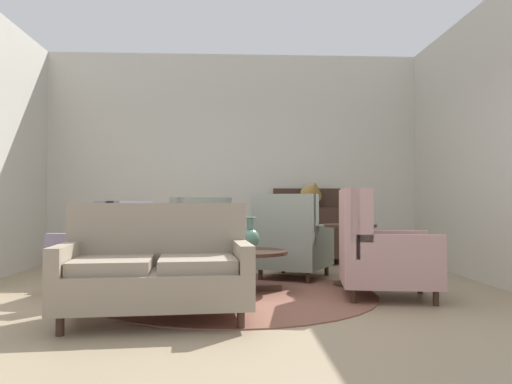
{
  "coord_description": "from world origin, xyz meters",
  "views": [
    {
      "loc": [
        -0.02,
        -4.76,
        0.93
      ],
      "look_at": [
        0.22,
        0.37,
        1.05
      ],
      "focal_mm": 34.43,
      "sensor_mm": 36.0,
      "label": 1
    }
  ],
  "objects_px": {
    "armchair_foreground_right": "(109,253)",
    "armchair_far_left": "(378,253)",
    "armchair_back_corner": "(292,244)",
    "settee": "(156,271)",
    "gramophone": "(312,191)",
    "porcelain_vase": "(250,237)",
    "coffee_table": "(247,258)",
    "armchair_near_window": "(188,246)",
    "sideboard": "(309,231)",
    "side_table": "(350,248)"
  },
  "relations": [
    {
      "from": "porcelain_vase",
      "to": "sideboard",
      "type": "height_order",
      "value": "sideboard"
    },
    {
      "from": "side_table",
      "to": "armchair_far_left",
      "type": "bearing_deg",
      "value": -81.08
    },
    {
      "from": "armchair_far_left",
      "to": "settee",
      "type": "bearing_deg",
      "value": 120.09
    },
    {
      "from": "sideboard",
      "to": "armchair_far_left",
      "type": "bearing_deg",
      "value": -84.27
    },
    {
      "from": "settee",
      "to": "armchair_far_left",
      "type": "relative_size",
      "value": 1.44
    },
    {
      "from": "coffee_table",
      "to": "armchair_near_window",
      "type": "distance_m",
      "value": 1.11
    },
    {
      "from": "coffee_table",
      "to": "sideboard",
      "type": "distance_m",
      "value": 2.57
    },
    {
      "from": "porcelain_vase",
      "to": "side_table",
      "type": "bearing_deg",
      "value": 17.89
    },
    {
      "from": "armchair_near_window",
      "to": "gramophone",
      "type": "distance_m",
      "value": 2.36
    },
    {
      "from": "armchair_near_window",
      "to": "armchair_foreground_right",
      "type": "bearing_deg",
      "value": -2.67
    },
    {
      "from": "armchair_foreground_right",
      "to": "porcelain_vase",
      "type": "bearing_deg",
      "value": 100.39
    },
    {
      "from": "armchair_foreground_right",
      "to": "gramophone",
      "type": "height_order",
      "value": "gramophone"
    },
    {
      "from": "armchair_back_corner",
      "to": "armchair_near_window",
      "type": "distance_m",
      "value": 1.29
    },
    {
      "from": "settee",
      "to": "gramophone",
      "type": "height_order",
      "value": "gramophone"
    },
    {
      "from": "porcelain_vase",
      "to": "armchair_far_left",
      "type": "relative_size",
      "value": 0.33
    },
    {
      "from": "armchair_back_corner",
      "to": "armchair_far_left",
      "type": "distance_m",
      "value": 1.46
    },
    {
      "from": "porcelain_vase",
      "to": "armchair_near_window",
      "type": "xyz_separation_m",
      "value": [
        -0.73,
        0.89,
        -0.16
      ]
    },
    {
      "from": "side_table",
      "to": "sideboard",
      "type": "xyz_separation_m",
      "value": [
        -0.16,
        2.02,
        0.08
      ]
    },
    {
      "from": "settee",
      "to": "armchair_back_corner",
      "type": "xyz_separation_m",
      "value": [
        1.35,
        2.1,
        0.04
      ]
    },
    {
      "from": "gramophone",
      "to": "settee",
      "type": "bearing_deg",
      "value": -117.87
    },
    {
      "from": "settee",
      "to": "sideboard",
      "type": "bearing_deg",
      "value": 58.16
    },
    {
      "from": "gramophone",
      "to": "armchair_foreground_right",
      "type": "bearing_deg",
      "value": -138.52
    },
    {
      "from": "armchair_far_left",
      "to": "gramophone",
      "type": "height_order",
      "value": "gramophone"
    },
    {
      "from": "sideboard",
      "to": "coffee_table",
      "type": "bearing_deg",
      "value": -113.19
    },
    {
      "from": "armchair_foreground_right",
      "to": "armchair_far_left",
      "type": "distance_m",
      "value": 2.77
    },
    {
      "from": "armchair_back_corner",
      "to": "porcelain_vase",
      "type": "bearing_deg",
      "value": 87.11
    },
    {
      "from": "armchair_back_corner",
      "to": "armchair_foreground_right",
      "type": "xyz_separation_m",
      "value": [
        -2.04,
        -0.87,
        -0.02
      ]
    },
    {
      "from": "coffee_table",
      "to": "porcelain_vase",
      "type": "xyz_separation_m",
      "value": [
        0.03,
        -0.04,
        0.22
      ]
    },
    {
      "from": "porcelain_vase",
      "to": "coffee_table",
      "type": "bearing_deg",
      "value": 129.23
    },
    {
      "from": "gramophone",
      "to": "armchair_back_corner",
      "type": "bearing_deg",
      "value": -109.38
    },
    {
      "from": "sideboard",
      "to": "gramophone",
      "type": "xyz_separation_m",
      "value": [
        0.05,
        -0.09,
        0.62
      ]
    },
    {
      "from": "coffee_table",
      "to": "armchair_near_window",
      "type": "xyz_separation_m",
      "value": [
        -0.7,
        0.86,
        0.06
      ]
    },
    {
      "from": "porcelain_vase",
      "to": "sideboard",
      "type": "xyz_separation_m",
      "value": [
        0.98,
        2.39,
        -0.08
      ]
    },
    {
      "from": "armchair_near_window",
      "to": "armchair_far_left",
      "type": "relative_size",
      "value": 1.12
    },
    {
      "from": "porcelain_vase",
      "to": "armchair_foreground_right",
      "type": "xyz_separation_m",
      "value": [
        -1.48,
        0.08,
        -0.17
      ]
    },
    {
      "from": "armchair_near_window",
      "to": "sideboard",
      "type": "height_order",
      "value": "sideboard"
    },
    {
      "from": "gramophone",
      "to": "armchair_far_left",
      "type": "bearing_deg",
      "value": -85.12
    },
    {
      "from": "porcelain_vase",
      "to": "armchair_foreground_right",
      "type": "bearing_deg",
      "value": 176.86
    },
    {
      "from": "porcelain_vase",
      "to": "side_table",
      "type": "relative_size",
      "value": 0.51
    },
    {
      "from": "coffee_table",
      "to": "armchair_far_left",
      "type": "bearing_deg",
      "value": -16.03
    },
    {
      "from": "coffee_table",
      "to": "porcelain_vase",
      "type": "relative_size",
      "value": 2.39
    },
    {
      "from": "settee",
      "to": "gramophone",
      "type": "relative_size",
      "value": 3.0
    },
    {
      "from": "armchair_near_window",
      "to": "armchair_far_left",
      "type": "bearing_deg",
      "value": 98.37
    },
    {
      "from": "armchair_back_corner",
      "to": "gramophone",
      "type": "bearing_deg",
      "value": -82.08
    },
    {
      "from": "coffee_table",
      "to": "porcelain_vase",
      "type": "height_order",
      "value": "porcelain_vase"
    },
    {
      "from": "armchair_far_left",
      "to": "side_table",
      "type": "bearing_deg",
      "value": 17.28
    },
    {
      "from": "coffee_table",
      "to": "side_table",
      "type": "xyz_separation_m",
      "value": [
        1.17,
        0.33,
        0.07
      ]
    },
    {
      "from": "side_table",
      "to": "settee",
      "type": "bearing_deg",
      "value": -141.94
    },
    {
      "from": "armchair_back_corner",
      "to": "sideboard",
      "type": "distance_m",
      "value": 1.5
    },
    {
      "from": "armchair_foreground_right",
      "to": "armchair_far_left",
      "type": "height_order",
      "value": "armchair_far_left"
    }
  ]
}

